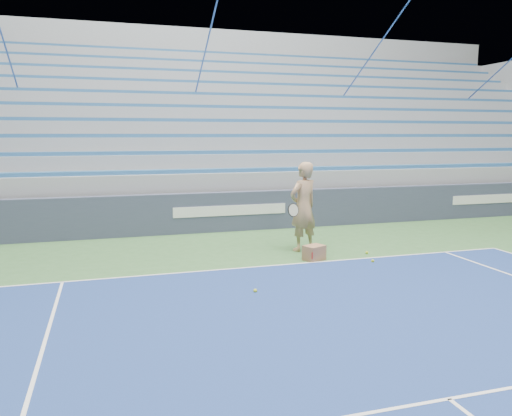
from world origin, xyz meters
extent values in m
cube|color=white|center=(0.00, 11.88, 0.01)|extent=(10.97, 0.05, 0.00)
cube|color=white|center=(0.00, 6.40, 0.01)|extent=(8.23, 0.05, 0.00)
cube|color=#383E55|center=(0.00, 15.88, 0.55)|extent=(30.00, 0.30, 1.10)
cube|color=white|center=(0.00, 15.72, 0.60)|extent=(3.20, 0.02, 0.28)
cube|color=white|center=(9.00, 15.72, 0.60)|extent=(3.40, 0.02, 0.28)
cube|color=#93969B|center=(0.00, 20.43, 0.55)|extent=(30.00, 8.50, 1.10)
cube|color=#93969B|center=(0.00, 20.43, 1.35)|extent=(30.00, 8.50, 0.50)
cube|color=#285B92|center=(0.00, 16.56, 1.66)|extent=(29.60, 0.42, 0.11)
cube|color=#93969B|center=(0.00, 20.86, 1.85)|extent=(30.00, 7.65, 0.50)
cube|color=#285B92|center=(0.00, 17.41, 2.16)|extent=(29.60, 0.42, 0.11)
cube|color=#93969B|center=(0.00, 21.28, 2.35)|extent=(30.00, 6.80, 0.50)
cube|color=#285B92|center=(0.00, 18.26, 2.66)|extent=(29.60, 0.42, 0.11)
cube|color=#93969B|center=(0.00, 21.71, 2.85)|extent=(30.00, 5.95, 0.50)
cube|color=#285B92|center=(0.00, 19.11, 3.16)|extent=(29.60, 0.42, 0.11)
cube|color=#93969B|center=(0.00, 22.13, 3.35)|extent=(30.00, 5.10, 0.50)
cube|color=#285B92|center=(0.00, 19.96, 3.66)|extent=(29.60, 0.42, 0.11)
cube|color=#93969B|center=(0.00, 22.56, 3.85)|extent=(30.00, 4.25, 0.50)
cube|color=#285B92|center=(0.00, 20.81, 4.15)|extent=(29.60, 0.42, 0.11)
cube|color=#93969B|center=(0.00, 22.98, 4.35)|extent=(30.00, 3.40, 0.50)
cube|color=#285B92|center=(0.00, 21.66, 4.65)|extent=(29.60, 0.42, 0.11)
cube|color=#93969B|center=(0.00, 23.41, 4.85)|extent=(30.00, 2.55, 0.50)
cube|color=#285B92|center=(0.00, 22.51, 5.15)|extent=(29.60, 0.42, 0.11)
cube|color=#93969B|center=(0.00, 23.84, 5.35)|extent=(30.00, 1.70, 0.50)
cube|color=#285B92|center=(0.00, 23.36, 5.65)|extent=(29.60, 0.42, 0.11)
cube|color=#93969B|center=(0.00, 24.26, 5.85)|extent=(30.00, 0.85, 0.50)
cube|color=#285B92|center=(0.00, 24.21, 6.15)|extent=(29.60, 0.42, 0.11)
cube|color=#93969B|center=(0.00, 24.98, 3.65)|extent=(31.00, 0.40, 7.30)
cylinder|color=#2D519E|center=(-6.00, 20.43, 4.60)|extent=(0.05, 8.53, 5.04)
cylinder|color=#2D519E|center=(0.00, 20.43, 4.60)|extent=(0.05, 8.53, 5.04)
cylinder|color=#2D519E|center=(6.00, 20.43, 4.60)|extent=(0.05, 8.53, 5.04)
cylinder|color=#2D519E|center=(12.00, 20.43, 4.60)|extent=(0.05, 8.53, 5.04)
imported|color=tan|center=(1.07, 13.03, 1.03)|extent=(0.88, 0.74, 2.07)
cylinder|color=black|center=(0.72, 12.78, 0.95)|extent=(0.12, 0.27, 0.08)
cylinder|color=beige|center=(0.62, 12.50, 1.05)|extent=(0.29, 0.16, 0.28)
torus|color=black|center=(0.62, 12.50, 1.05)|extent=(0.31, 0.18, 0.30)
cube|color=#906446|center=(0.96, 12.11, 0.16)|extent=(0.52, 0.47, 0.32)
cube|color=#B21E19|center=(0.96, 11.95, 0.16)|extent=(0.32, 0.15, 0.14)
sphere|color=#C3D22B|center=(2.33, 12.28, 0.03)|extent=(0.07, 0.07, 0.07)
sphere|color=#C3D22B|center=(1.08, 12.40, 0.03)|extent=(0.07, 0.07, 0.07)
sphere|color=#C3D22B|center=(-0.90, 10.32, 0.03)|extent=(0.07, 0.07, 0.07)
sphere|color=#C3D22B|center=(2.07, 11.55, 0.03)|extent=(0.07, 0.07, 0.07)
camera|label=1|loc=(-3.24, 2.42, 2.68)|focal=35.00mm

